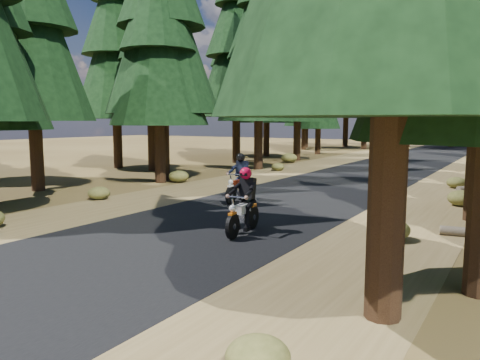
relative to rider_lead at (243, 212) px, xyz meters
The scene contains 8 objects.
ground 1.44m from the rider_lead, 162.28° to the left, with size 120.00×120.00×0.00m, color #433518.
road 5.58m from the rider_lead, 103.17° to the left, with size 6.00×100.00×0.01m, color black.
shoulder_l 7.99m from the rider_lead, 137.34° to the left, with size 3.20×100.00×0.01m, color brown.
shoulder_r 6.38m from the rider_lead, 58.31° to the left, with size 3.20×100.00×0.01m, color brown.
pine_forest 22.70m from the rider_lead, 93.42° to the left, with size 34.59×55.08×16.32m.
understory_shrubs 8.32m from the rider_lead, 97.35° to the left, with size 15.32×31.63×0.66m.
rider_lead is the anchor object (origin of this frame).
rider_follow 4.76m from the rider_lead, 123.19° to the left, with size 0.78×1.98×1.72m.
Camera 1 is at (7.31, -10.37, 2.87)m, focal length 35.00 mm.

